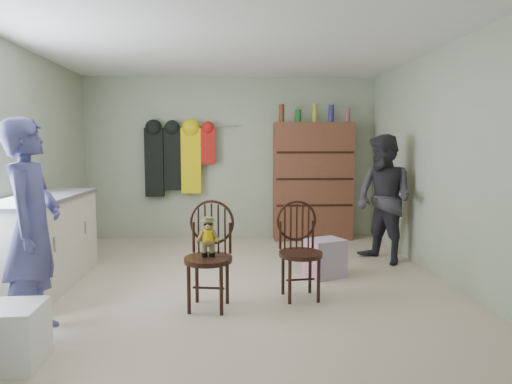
{
  "coord_description": "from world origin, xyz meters",
  "views": [
    {
      "loc": [
        -0.03,
        -4.66,
        1.44
      ],
      "look_at": [
        0.25,
        0.2,
        0.95
      ],
      "focal_mm": 32.0,
      "sensor_mm": 36.0,
      "label": 1
    }
  ],
  "objects": [
    {
      "name": "ground_plane",
      "position": [
        0.0,
        0.0,
        0.0
      ],
      "size": [
        5.0,
        5.0,
        0.0
      ],
      "primitive_type": "plane",
      "color": "beige",
      "rests_on": "ground"
    },
    {
      "name": "room_walls",
      "position": [
        0.0,
        0.53,
        1.58
      ],
      "size": [
        5.0,
        5.0,
        5.0
      ],
      "color": "#AAB497",
      "rests_on": "ground"
    },
    {
      "name": "counter",
      "position": [
        -1.95,
        0.0,
        0.47
      ],
      "size": [
        0.64,
        1.86,
        0.94
      ],
      "color": "silver",
      "rests_on": "ground"
    },
    {
      "name": "plastic_tub",
      "position": [
        -1.49,
        -1.69,
        0.2
      ],
      "size": [
        0.44,
        0.42,
        0.4
      ],
      "primitive_type": "cube",
      "rotation": [
        0.0,
        0.0,
        0.04
      ],
      "color": "white",
      "rests_on": "ground"
    },
    {
      "name": "chair_front",
      "position": [
        -0.22,
        -0.66,
        0.54
      ],
      "size": [
        0.49,
        0.49,
        0.96
      ],
      "rotation": [
        0.0,
        0.0,
        -0.17
      ],
      "color": "black",
      "rests_on": "ground"
    },
    {
      "name": "chair_far",
      "position": [
        0.63,
        -0.43,
        0.49
      ],
      "size": [
        0.45,
        0.45,
        0.92
      ],
      "rotation": [
        0.0,
        0.0,
        0.11
      ],
      "color": "black",
      "rests_on": "ground"
    },
    {
      "name": "striped_bag",
      "position": [
        1.01,
        0.22,
        0.21
      ],
      "size": [
        0.49,
        0.44,
        0.42
      ],
      "primitive_type": "cube",
      "rotation": [
        0.0,
        0.0,
        0.42
      ],
      "color": "pink",
      "rests_on": "ground"
    },
    {
      "name": "person_left",
      "position": [
        -1.52,
        -1.17,
        0.83
      ],
      "size": [
        0.43,
        0.62,
        1.65
      ],
      "primitive_type": "imported",
      "rotation": [
        0.0,
        0.0,
        1.62
      ],
      "color": "#4B4B8A",
      "rests_on": "ground"
    },
    {
      "name": "person_right",
      "position": [
        1.87,
        0.81,
        0.79
      ],
      "size": [
        0.89,
        0.96,
        1.59
      ],
      "primitive_type": "imported",
      "rotation": [
        0.0,
        0.0,
        -1.08
      ],
      "color": "#2D2B33",
      "rests_on": "ground"
    },
    {
      "name": "dresser",
      "position": [
        1.25,
        2.3,
        0.91
      ],
      "size": [
        1.2,
        0.39,
        2.07
      ],
      "color": "brown",
      "rests_on": "ground"
    },
    {
      "name": "coat_rack",
      "position": [
        -0.83,
        2.38,
        1.25
      ],
      "size": [
        1.42,
        0.12,
        1.09
      ],
      "color": "#99999E",
      "rests_on": "ground"
    }
  ]
}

